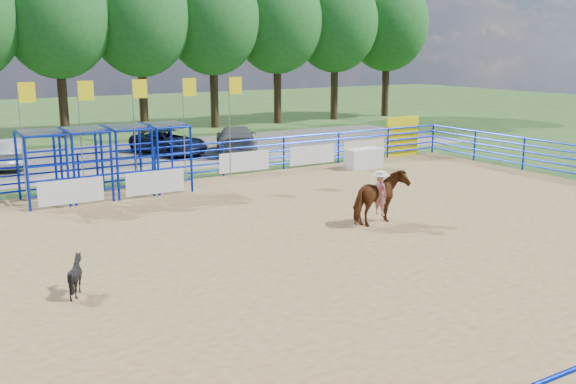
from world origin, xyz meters
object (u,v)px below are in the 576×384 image
object	(u,v)px
calf	(76,275)
car_d	(236,139)
car_c	(169,142)
car_b	(6,153)
announcer_table	(364,158)
horse_and_rider	(380,196)

from	to	relation	value
calf	car_d	bearing A→B (deg)	-60.74
car_d	car_c	bearing A→B (deg)	-2.30
car_b	car_d	xyz separation A→B (m)	(10.87, -1.70, 0.02)
announcer_table	car_b	xyz separation A→B (m)	(-13.82, 8.65, 0.22)
announcer_table	horse_and_rider	world-z (taller)	horse_and_rider
calf	car_d	world-z (taller)	car_d
car_d	calf	bearing A→B (deg)	76.43
horse_and_rider	car_d	size ratio (longest dim) A/B	0.47
car_c	car_d	xyz separation A→B (m)	(3.12, -1.50, 0.08)
calf	car_b	size ratio (longest dim) A/B	0.21
announcer_table	horse_and_rider	xyz separation A→B (m)	(-5.41, -7.79, 0.43)
horse_and_rider	car_d	world-z (taller)	horse_and_rider
car_b	calf	bearing A→B (deg)	94.65
horse_and_rider	calf	distance (m)	9.48
car_b	car_d	distance (m)	11.00
calf	car_d	distance (m)	19.76
announcer_table	car_b	size ratio (longest dim) A/B	0.41
horse_and_rider	car_c	world-z (taller)	horse_and_rider
calf	car_c	xyz separation A→B (m)	(8.75, 17.29, 0.18)
horse_and_rider	car_b	distance (m)	18.47
car_d	car_b	bearing A→B (deg)	14.45
announcer_table	calf	distance (m)	17.26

